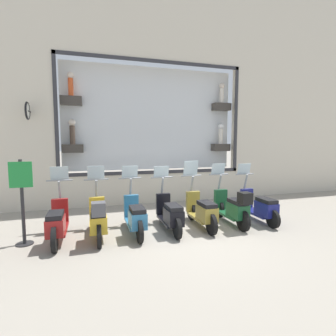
{
  "coord_description": "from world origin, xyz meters",
  "views": [
    {
      "loc": [
        -5.72,
        2.25,
        2.22
      ],
      "look_at": [
        1.79,
        -0.0,
        1.43
      ],
      "focal_mm": 28.0,
      "sensor_mm": 36.0,
      "label": 1
    }
  ],
  "objects_px": {
    "scooter_navy_0": "(260,207)",
    "scooter_red_6": "(57,223)",
    "scooter_olive_2": "(202,211)",
    "scooter_black_3": "(170,214)",
    "scooter_yellow_5": "(98,219)",
    "scooter_teal_4": "(135,217)",
    "shop_sign_post": "(22,199)",
    "scooter_green_1": "(233,208)"
  },
  "relations": [
    {
      "from": "scooter_green_1",
      "to": "scooter_teal_4",
      "type": "relative_size",
      "value": 1.0
    },
    {
      "from": "scooter_green_1",
      "to": "scooter_red_6",
      "type": "bearing_deg",
      "value": 89.19
    },
    {
      "from": "scooter_yellow_5",
      "to": "scooter_red_6",
      "type": "height_order",
      "value": "scooter_red_6"
    },
    {
      "from": "scooter_olive_2",
      "to": "scooter_yellow_5",
      "type": "relative_size",
      "value": 1.0
    },
    {
      "from": "scooter_olive_2",
      "to": "scooter_red_6",
      "type": "height_order",
      "value": "scooter_olive_2"
    },
    {
      "from": "scooter_green_1",
      "to": "scooter_black_3",
      "type": "bearing_deg",
      "value": 88.15
    },
    {
      "from": "scooter_black_3",
      "to": "scooter_teal_4",
      "type": "distance_m",
      "value": 0.87
    },
    {
      "from": "scooter_teal_4",
      "to": "scooter_red_6",
      "type": "height_order",
      "value": "scooter_red_6"
    },
    {
      "from": "scooter_navy_0",
      "to": "scooter_olive_2",
      "type": "distance_m",
      "value": 1.73
    },
    {
      "from": "scooter_black_3",
      "to": "scooter_yellow_5",
      "type": "bearing_deg",
      "value": 91.92
    },
    {
      "from": "scooter_green_1",
      "to": "scooter_black_3",
      "type": "height_order",
      "value": "scooter_green_1"
    },
    {
      "from": "scooter_yellow_5",
      "to": "scooter_navy_0",
      "type": "bearing_deg",
      "value": -89.24
    },
    {
      "from": "scooter_olive_2",
      "to": "scooter_black_3",
      "type": "height_order",
      "value": "scooter_olive_2"
    },
    {
      "from": "scooter_navy_0",
      "to": "scooter_black_3",
      "type": "xyz_separation_m",
      "value": [
        0.0,
        2.6,
        0.0
      ]
    },
    {
      "from": "scooter_olive_2",
      "to": "shop_sign_post",
      "type": "bearing_deg",
      "value": 88.91
    },
    {
      "from": "shop_sign_post",
      "to": "scooter_red_6",
      "type": "bearing_deg",
      "value": -96.61
    },
    {
      "from": "scooter_navy_0",
      "to": "scooter_red_6",
      "type": "distance_m",
      "value": 5.2
    },
    {
      "from": "scooter_navy_0",
      "to": "shop_sign_post",
      "type": "height_order",
      "value": "shop_sign_post"
    },
    {
      "from": "scooter_teal_4",
      "to": "scooter_green_1",
      "type": "bearing_deg",
      "value": -91.29
    },
    {
      "from": "scooter_green_1",
      "to": "scooter_teal_4",
      "type": "height_order",
      "value": "scooter_teal_4"
    },
    {
      "from": "shop_sign_post",
      "to": "scooter_teal_4",
      "type": "bearing_deg",
      "value": -91.93
    },
    {
      "from": "scooter_navy_0",
      "to": "scooter_red_6",
      "type": "bearing_deg",
      "value": 89.93
    },
    {
      "from": "scooter_navy_0",
      "to": "scooter_black_3",
      "type": "bearing_deg",
      "value": 89.98
    },
    {
      "from": "scooter_black_3",
      "to": "scooter_red_6",
      "type": "bearing_deg",
      "value": 89.89
    },
    {
      "from": "scooter_green_1",
      "to": "scooter_yellow_5",
      "type": "relative_size",
      "value": 1.0
    },
    {
      "from": "scooter_olive_2",
      "to": "scooter_yellow_5",
      "type": "height_order",
      "value": "scooter_olive_2"
    },
    {
      "from": "scooter_red_6",
      "to": "scooter_olive_2",
      "type": "bearing_deg",
      "value": -90.0
    },
    {
      "from": "scooter_black_3",
      "to": "scooter_yellow_5",
      "type": "distance_m",
      "value": 1.73
    },
    {
      "from": "scooter_red_6",
      "to": "shop_sign_post",
      "type": "relative_size",
      "value": 0.98
    },
    {
      "from": "scooter_teal_4",
      "to": "scooter_yellow_5",
      "type": "height_order",
      "value": "scooter_yellow_5"
    },
    {
      "from": "scooter_green_1",
      "to": "scooter_red_6",
      "type": "xyz_separation_m",
      "value": [
        0.06,
        4.33,
        -0.04
      ]
    },
    {
      "from": "scooter_red_6",
      "to": "shop_sign_post",
      "type": "xyz_separation_m",
      "value": [
        0.08,
        0.68,
        0.57
      ]
    },
    {
      "from": "scooter_navy_0",
      "to": "scooter_yellow_5",
      "type": "xyz_separation_m",
      "value": [
        -0.06,
        4.33,
        0.05
      ]
    },
    {
      "from": "scooter_teal_4",
      "to": "shop_sign_post",
      "type": "xyz_separation_m",
      "value": [
        0.08,
        2.41,
        0.57
      ]
    },
    {
      "from": "scooter_navy_0",
      "to": "scooter_yellow_5",
      "type": "bearing_deg",
      "value": 90.76
    },
    {
      "from": "scooter_teal_4",
      "to": "shop_sign_post",
      "type": "height_order",
      "value": "shop_sign_post"
    },
    {
      "from": "scooter_yellow_5",
      "to": "scooter_green_1",
      "type": "bearing_deg",
      "value": -89.96
    },
    {
      "from": "scooter_navy_0",
      "to": "scooter_green_1",
      "type": "distance_m",
      "value": 0.87
    },
    {
      "from": "scooter_teal_4",
      "to": "scooter_red_6",
      "type": "distance_m",
      "value": 1.73
    },
    {
      "from": "scooter_yellow_5",
      "to": "scooter_red_6",
      "type": "xyz_separation_m",
      "value": [
        0.06,
        0.87,
        -0.03
      ]
    },
    {
      "from": "scooter_navy_0",
      "to": "scooter_teal_4",
      "type": "distance_m",
      "value": 3.46
    },
    {
      "from": "scooter_yellow_5",
      "to": "scooter_olive_2",
      "type": "bearing_deg",
      "value": -88.6
    }
  ]
}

